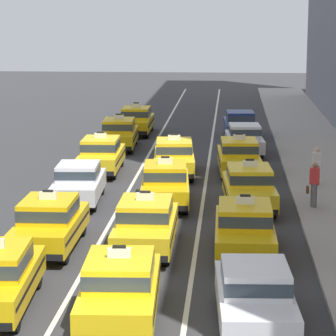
{
  "coord_description": "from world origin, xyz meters",
  "views": [
    {
      "loc": [
        2.63,
        -16.44,
        7.59
      ],
      "look_at": [
        0.19,
        15.04,
        1.3
      ],
      "focal_mm": 86.34,
      "sensor_mm": 36.0,
      "label": 1
    }
  ],
  "objects_px": {
    "taxi_left_second": "(50,222)",
    "taxi_center_third": "(165,183)",
    "sedan_right_sixth": "(240,124)",
    "sedan_left_third": "(79,182)",
    "taxi_center_fourth": "(174,157)",
    "taxi_right_fourth": "(239,156)",
    "sedan_right_fifth": "(244,138)",
    "taxi_right_second": "(244,228)",
    "taxi_left_sixth": "(137,120)",
    "taxi_center_nearest": "(120,287)",
    "pedestrian_mid_block": "(317,166)",
    "taxi_left_fourth": "(101,154)",
    "taxi_left_fifth": "(119,133)",
    "taxi_right_third": "(249,186)",
    "taxi_center_second": "(146,223)",
    "sedan_right_nearest": "(255,294)",
    "pedestrian_trailing": "(314,185)"
  },
  "relations": [
    {
      "from": "taxi_left_fourth",
      "to": "taxi_right_third",
      "type": "xyz_separation_m",
      "value": [
        6.73,
        -6.35,
        0.0
      ]
    },
    {
      "from": "taxi_right_third",
      "to": "taxi_center_fourth",
      "type": "bearing_deg",
      "value": 118.72
    },
    {
      "from": "taxi_left_second",
      "to": "pedestrian_mid_block",
      "type": "xyz_separation_m",
      "value": [
        9.38,
        9.59,
        0.09
      ]
    },
    {
      "from": "taxi_left_sixth",
      "to": "sedan_right_nearest",
      "type": "relative_size",
      "value": 1.04
    },
    {
      "from": "taxi_right_second",
      "to": "sedan_right_fifth",
      "type": "distance_m",
      "value": 17.76
    },
    {
      "from": "sedan_left_third",
      "to": "taxi_center_fourth",
      "type": "relative_size",
      "value": 0.94
    },
    {
      "from": "taxi_right_second",
      "to": "sedan_right_sixth",
      "type": "relative_size",
      "value": 1.04
    },
    {
      "from": "taxi_center_nearest",
      "to": "pedestrian_mid_block",
      "type": "relative_size",
      "value": 2.86
    },
    {
      "from": "sedan_left_third",
      "to": "taxi_center_second",
      "type": "relative_size",
      "value": 0.96
    },
    {
      "from": "taxi_left_sixth",
      "to": "taxi_right_fourth",
      "type": "bearing_deg",
      "value": -62.55
    },
    {
      "from": "taxi_left_fourth",
      "to": "taxi_center_third",
      "type": "xyz_separation_m",
      "value": [
        3.49,
        -6.04,
        0.0
      ]
    },
    {
      "from": "taxi_center_fourth",
      "to": "sedan_right_fifth",
      "type": "height_order",
      "value": "taxi_center_fourth"
    },
    {
      "from": "sedan_right_sixth",
      "to": "taxi_center_nearest",
      "type": "bearing_deg",
      "value": -96.37
    },
    {
      "from": "taxi_right_third",
      "to": "sedan_right_fifth",
      "type": "bearing_deg",
      "value": 89.97
    },
    {
      "from": "pedestrian_trailing",
      "to": "taxi_right_second",
      "type": "bearing_deg",
      "value": -114.92
    },
    {
      "from": "taxi_left_fifth",
      "to": "taxi_right_second",
      "type": "height_order",
      "value": "same"
    },
    {
      "from": "taxi_center_nearest",
      "to": "pedestrian_mid_block",
      "type": "distance_m",
      "value": 16.65
    },
    {
      "from": "taxi_left_sixth",
      "to": "taxi_center_third",
      "type": "relative_size",
      "value": 0.98
    },
    {
      "from": "sedan_right_nearest",
      "to": "taxi_right_fourth",
      "type": "distance_m",
      "value": 18.15
    },
    {
      "from": "taxi_center_nearest",
      "to": "sedan_right_fifth",
      "type": "height_order",
      "value": "taxi_center_nearest"
    },
    {
      "from": "taxi_right_second",
      "to": "pedestrian_trailing",
      "type": "distance_m",
      "value": 6.42
    },
    {
      "from": "taxi_center_third",
      "to": "sedan_right_fifth",
      "type": "bearing_deg",
      "value": 74.23
    },
    {
      "from": "taxi_left_fourth",
      "to": "sedan_right_nearest",
      "type": "height_order",
      "value": "taxi_left_fourth"
    },
    {
      "from": "sedan_right_fifth",
      "to": "taxi_left_fourth",
      "type": "bearing_deg",
      "value": -140.99
    },
    {
      "from": "taxi_left_second",
      "to": "pedestrian_mid_block",
      "type": "bearing_deg",
      "value": 45.62
    },
    {
      "from": "taxi_left_second",
      "to": "taxi_center_third",
      "type": "height_order",
      "value": "same"
    },
    {
      "from": "taxi_left_fifth",
      "to": "taxi_center_fourth",
      "type": "bearing_deg",
      "value": -62.93
    },
    {
      "from": "pedestrian_trailing",
      "to": "sedan_right_nearest",
      "type": "bearing_deg",
      "value": -102.35
    },
    {
      "from": "taxi_left_sixth",
      "to": "taxi_center_nearest",
      "type": "xyz_separation_m",
      "value": [
        3.05,
        -29.74,
        0.0
      ]
    },
    {
      "from": "taxi_center_third",
      "to": "sedan_right_fifth",
      "type": "relative_size",
      "value": 1.06
    },
    {
      "from": "taxi_left_second",
      "to": "taxi_right_fourth",
      "type": "height_order",
      "value": "same"
    },
    {
      "from": "taxi_right_fourth",
      "to": "sedan_right_fifth",
      "type": "xyz_separation_m",
      "value": [
        0.34,
        5.42,
        -0.03
      ]
    },
    {
      "from": "taxi_center_second",
      "to": "taxi_center_third",
      "type": "xyz_separation_m",
      "value": [
        0.14,
        6.0,
        0.0
      ]
    },
    {
      "from": "taxi_left_sixth",
      "to": "pedestrian_mid_block",
      "type": "height_order",
      "value": "taxi_left_sixth"
    },
    {
      "from": "taxi_left_fifth",
      "to": "sedan_right_fifth",
      "type": "xyz_separation_m",
      "value": [
        6.78,
        -1.0,
        -0.03
      ]
    },
    {
      "from": "taxi_center_third",
      "to": "sedan_right_sixth",
      "type": "bearing_deg",
      "value": 79.71
    },
    {
      "from": "taxi_center_nearest",
      "to": "taxi_right_second",
      "type": "bearing_deg",
      "value": 61.13
    },
    {
      "from": "sedan_left_third",
      "to": "pedestrian_trailing",
      "type": "xyz_separation_m",
      "value": [
        9.12,
        -0.58,
        0.17
      ]
    },
    {
      "from": "taxi_left_second",
      "to": "pedestrian_mid_block",
      "type": "relative_size",
      "value": 2.82
    },
    {
      "from": "sedan_left_third",
      "to": "pedestrian_mid_block",
      "type": "relative_size",
      "value": 2.71
    },
    {
      "from": "taxi_center_second",
      "to": "sedan_right_fifth",
      "type": "bearing_deg",
      "value": 79.06
    },
    {
      "from": "taxi_left_fifth",
      "to": "sedan_right_fifth",
      "type": "relative_size",
      "value": 1.05
    },
    {
      "from": "taxi_center_third",
      "to": "taxi_right_second",
      "type": "bearing_deg",
      "value": -64.6
    },
    {
      "from": "taxi_left_fifth",
      "to": "taxi_right_third",
      "type": "relative_size",
      "value": 0.99
    },
    {
      "from": "taxi_center_third",
      "to": "pedestrian_mid_block",
      "type": "relative_size",
      "value": 2.88
    },
    {
      "from": "taxi_left_fourth",
      "to": "pedestrian_mid_block",
      "type": "relative_size",
      "value": 2.84
    },
    {
      "from": "taxi_left_fifth",
      "to": "taxi_right_third",
      "type": "distance_m",
      "value": 14.49
    },
    {
      "from": "sedan_left_third",
      "to": "taxi_left_fifth",
      "type": "height_order",
      "value": "taxi_left_fifth"
    },
    {
      "from": "taxi_center_third",
      "to": "sedan_right_nearest",
      "type": "xyz_separation_m",
      "value": [
        3.13,
        -12.07,
        -0.03
      ]
    },
    {
      "from": "sedan_left_third",
      "to": "taxi_right_fourth",
      "type": "distance_m",
      "value": 8.69
    }
  ]
}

